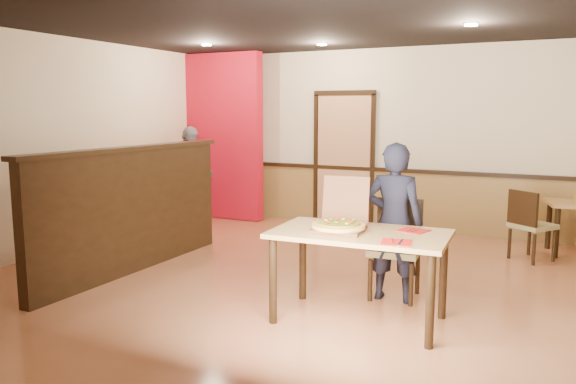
% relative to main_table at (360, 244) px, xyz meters
% --- Properties ---
extents(floor, '(7.00, 7.00, 0.00)m').
position_rel_main_table_xyz_m(floor, '(-0.86, 0.54, -0.70)').
color(floor, '#BD7249').
rests_on(floor, ground).
extents(ceiling, '(7.00, 7.00, 0.00)m').
position_rel_main_table_xyz_m(ceiling, '(-0.86, 0.54, 2.10)').
color(ceiling, black).
rests_on(ceiling, wall_back).
extents(wall_back, '(7.00, 0.00, 7.00)m').
position_rel_main_table_xyz_m(wall_back, '(-0.86, 4.04, 0.70)').
color(wall_back, beige).
rests_on(wall_back, floor).
extents(wall_left, '(0.00, 7.00, 7.00)m').
position_rel_main_table_xyz_m(wall_left, '(-4.36, 0.54, 0.70)').
color(wall_left, beige).
rests_on(wall_left, floor).
extents(wainscot_back, '(7.00, 0.04, 0.90)m').
position_rel_main_table_xyz_m(wainscot_back, '(-0.86, 4.01, -0.25)').
color(wainscot_back, olive).
rests_on(wainscot_back, floor).
extents(chair_rail_back, '(7.00, 0.06, 0.06)m').
position_rel_main_table_xyz_m(chair_rail_back, '(-0.86, 3.99, 0.22)').
color(chair_rail_back, black).
rests_on(chair_rail_back, wall_back).
extents(back_door, '(0.90, 0.06, 2.10)m').
position_rel_main_table_xyz_m(back_door, '(-1.66, 4.00, 0.35)').
color(back_door, tan).
rests_on(back_door, wall_back).
extents(booth_partition, '(0.20, 3.10, 1.44)m').
position_rel_main_table_xyz_m(booth_partition, '(-2.86, 0.34, 0.04)').
color(booth_partition, black).
rests_on(booth_partition, floor).
extents(red_accent_panel, '(1.60, 0.20, 2.78)m').
position_rel_main_table_xyz_m(red_accent_panel, '(-3.76, 3.54, 0.70)').
color(red_accent_panel, '#B60D21').
rests_on(red_accent_panel, floor).
extents(spot_a, '(0.14, 0.14, 0.02)m').
position_rel_main_table_xyz_m(spot_a, '(-3.16, 2.34, 2.08)').
color(spot_a, '#FFE9B2').
rests_on(spot_a, ceiling).
extents(spot_b, '(0.14, 0.14, 0.02)m').
position_rel_main_table_xyz_m(spot_b, '(-1.66, 3.04, 2.08)').
color(spot_b, '#FFE9B2').
rests_on(spot_b, ceiling).
extents(spot_c, '(0.14, 0.14, 0.02)m').
position_rel_main_table_xyz_m(spot_c, '(0.54, 2.04, 2.08)').
color(spot_c, '#FFE9B2').
rests_on(spot_c, ceiling).
extents(main_table, '(1.55, 0.94, 0.81)m').
position_rel_main_table_xyz_m(main_table, '(0.00, 0.00, 0.00)').
color(main_table, tan).
rests_on(main_table, floor).
extents(diner_chair, '(0.52, 0.52, 0.97)m').
position_rel_main_table_xyz_m(diner_chair, '(0.10, 0.83, -0.17)').
color(diner_chair, olive).
rests_on(diner_chair, floor).
extents(side_chair_left, '(0.61, 0.61, 0.88)m').
position_rel_main_table_xyz_m(side_chair_left, '(1.21, 2.83, -0.21)').
color(side_chair_left, olive).
rests_on(side_chair_left, floor).
extents(side_table, '(0.76, 0.76, 0.68)m').
position_rel_main_table_xyz_m(side_table, '(1.70, 3.44, -0.18)').
color(side_table, tan).
rests_on(side_table, floor).
extents(diner, '(0.58, 0.39, 1.55)m').
position_rel_main_table_xyz_m(diner, '(0.11, 0.67, 0.08)').
color(diner, black).
rests_on(diner, floor).
extents(passerby, '(0.63, 1.01, 1.60)m').
position_rel_main_table_xyz_m(passerby, '(-3.86, 2.81, 0.10)').
color(passerby, gray).
rests_on(passerby, floor).
extents(pizza_box, '(0.48, 0.55, 0.45)m').
position_rel_main_table_xyz_m(pizza_box, '(-0.18, -0.01, 0.17)').
color(pizza_box, brown).
rests_on(pizza_box, main_table).
extents(pizza, '(0.47, 0.47, 0.03)m').
position_rel_main_table_xyz_m(pizza, '(-0.18, -0.06, 0.16)').
color(pizza, '#E9B654').
rests_on(pizza, pizza_box).
extents(napkin_near, '(0.28, 0.28, 0.01)m').
position_rel_main_table_xyz_m(napkin_near, '(0.39, -0.26, 0.11)').
color(napkin_near, red).
rests_on(napkin_near, main_table).
extents(napkin_far, '(0.29, 0.29, 0.01)m').
position_rel_main_table_xyz_m(napkin_far, '(0.41, 0.24, 0.11)').
color(napkin_far, red).
rests_on(napkin_far, main_table).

